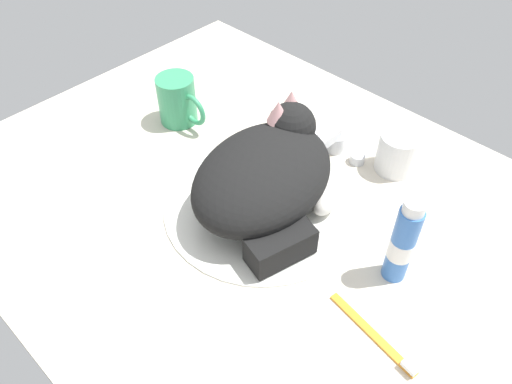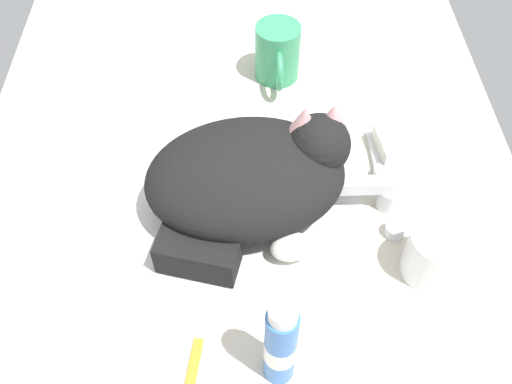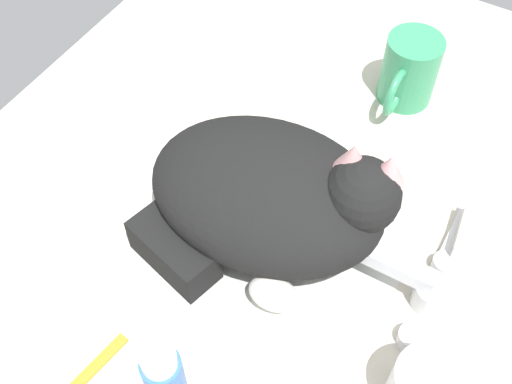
{
  "view_description": "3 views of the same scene",
  "coord_description": "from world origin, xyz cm",
  "px_view_note": "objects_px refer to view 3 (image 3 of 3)",
  "views": [
    {
      "loc": [
        40.05,
        -43.39,
        62.79
      ],
      "look_at": [
        -0.48,
        -1.07,
        3.73
      ],
      "focal_mm": 35.27,
      "sensor_mm": 36.0,
      "label": 1
    },
    {
      "loc": [
        49.23,
        0.49,
        65.98
      ],
      "look_at": [
        1.42,
        1.87,
        5.37
      ],
      "focal_mm": 40.24,
      "sensor_mm": 36.0,
      "label": 2
    },
    {
      "loc": [
        36.94,
        19.95,
        63.93
      ],
      "look_at": [
        0.32,
        -1.19,
        6.58
      ],
      "focal_mm": 44.58,
      "sensor_mm": 36.0,
      "label": 3
    }
  ],
  "objects_px": {
    "cat": "(273,196)",
    "coffee_mug": "(409,71)",
    "soap_bar": "(479,237)",
    "faucet": "(420,288)"
  },
  "relations": [
    {
      "from": "cat",
      "to": "soap_bar",
      "type": "height_order",
      "value": "cat"
    },
    {
      "from": "cat",
      "to": "coffee_mug",
      "type": "height_order",
      "value": "cat"
    },
    {
      "from": "coffee_mug",
      "to": "faucet",
      "type": "bearing_deg",
      "value": 24.88
    },
    {
      "from": "faucet",
      "to": "soap_bar",
      "type": "xyz_separation_m",
      "value": [
        -0.09,
        0.03,
        0.0
      ]
    },
    {
      "from": "faucet",
      "to": "coffee_mug",
      "type": "xyz_separation_m",
      "value": [
        -0.29,
        -0.13,
        0.03
      ]
    },
    {
      "from": "cat",
      "to": "soap_bar",
      "type": "bearing_deg",
      "value": 113.93
    },
    {
      "from": "faucet",
      "to": "cat",
      "type": "relative_size",
      "value": 0.44
    },
    {
      "from": "faucet",
      "to": "cat",
      "type": "bearing_deg",
      "value": -89.65
    },
    {
      "from": "faucet",
      "to": "coffee_mug",
      "type": "relative_size",
      "value": 1.08
    },
    {
      "from": "cat",
      "to": "soap_bar",
      "type": "relative_size",
      "value": 4.21
    }
  ]
}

